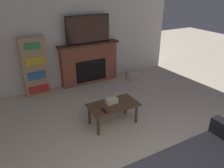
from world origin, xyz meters
TOP-DOWN VIEW (x-y plane):
  - wall_back at (0.00, 4.53)m, footprint 5.59×0.06m
  - fireplace at (0.38, 4.38)m, footprint 1.58×0.28m
  - tv at (0.38, 4.36)m, footprint 1.11×0.03m
  - coffee_table at (-0.00, 2.44)m, footprint 0.90×0.50m
  - tissue_box at (-0.01, 2.48)m, footprint 0.22×0.12m
  - remote_control at (-0.25, 2.31)m, footprint 0.04×0.15m
  - bookshelf at (-0.96, 4.36)m, footprint 0.55×0.29m
  - storage_basket at (1.50, 4.02)m, footprint 0.39×0.39m

SIDE VIEW (x-z plane):
  - storage_basket at x=1.50m, z-range 0.00..0.24m
  - coffee_table at x=0.00m, z-range 0.14..0.54m
  - remote_control at x=-0.25m, z-range 0.40..0.42m
  - tissue_box at x=-0.01m, z-range 0.40..0.50m
  - fireplace at x=0.38m, z-range 0.00..1.06m
  - bookshelf at x=-0.96m, z-range 0.00..1.35m
  - wall_back at x=0.00m, z-range 0.00..2.70m
  - tv at x=0.38m, z-range 1.05..1.73m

